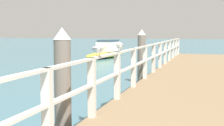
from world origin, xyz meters
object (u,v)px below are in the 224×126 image
object	(u,v)px
dock_piling_far	(142,57)
dock_piling_near	(63,86)
boat_3	(106,52)
seagull_background	(120,45)
seagull_foreground	(98,49)

from	to	relation	value
dock_piling_far	dock_piling_near	bearing A→B (deg)	-90.00
dock_piling_near	dock_piling_far	size ratio (longest dim) A/B	1.00
boat_3	dock_piling_near	bearing A→B (deg)	-65.65
seagull_background	boat_3	world-z (taller)	seagull_background
seagull_foreground	boat_3	bearing A→B (deg)	-116.00
dock_piling_far	boat_3	size ratio (longest dim) A/B	0.39
dock_piling_near	boat_3	world-z (taller)	dock_piling_near
dock_piling_near	dock_piling_far	distance (m)	6.51
dock_piling_far	seagull_foreground	distance (m)	5.85
dock_piling_near	boat_3	xyz separation A→B (m)	(-4.87, 17.50, -0.57)
dock_piling_near	seagull_foreground	world-z (taller)	dock_piling_near
seagull_foreground	boat_3	distance (m)	17.64
dock_piling_far	boat_3	xyz separation A→B (m)	(-4.87, 10.99, -0.57)
seagull_foreground	dock_piling_far	bearing A→B (deg)	-129.56
seagull_background	seagull_foreground	bearing A→B (deg)	86.56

